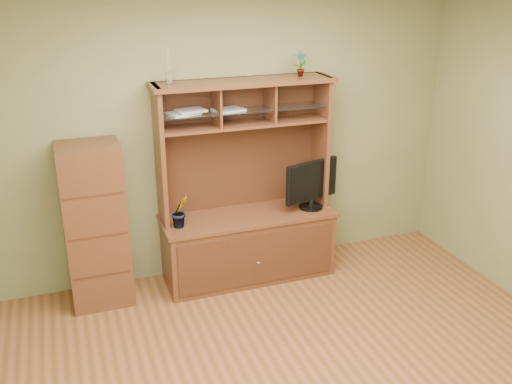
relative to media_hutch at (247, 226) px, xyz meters
name	(u,v)px	position (x,y,z in m)	size (l,w,h in m)	color
room	(324,215)	(-0.07, -1.73, 0.83)	(4.54, 4.04, 2.74)	brown
media_hutch	(247,226)	(0.00, 0.00, 0.00)	(1.66, 0.61, 1.90)	#472714
monitor	(312,184)	(0.63, -0.08, 0.38)	(0.59, 0.23, 0.47)	black
orchid_plant	(180,211)	(-0.66, -0.08, 0.28)	(0.16, 0.13, 0.30)	#325E20
top_plant	(300,64)	(0.54, 0.08, 1.49)	(0.12, 0.08, 0.22)	#2D6D26
reed_diffuser	(169,71)	(-0.66, 0.08, 1.49)	(0.06, 0.06, 0.30)	silver
magazines	(200,111)	(-0.40, 0.08, 1.13)	(0.72, 0.27, 0.04)	#A2A2A7
side_cabinet	(96,225)	(-1.39, 0.02, 0.21)	(0.52, 0.48, 1.46)	#472714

